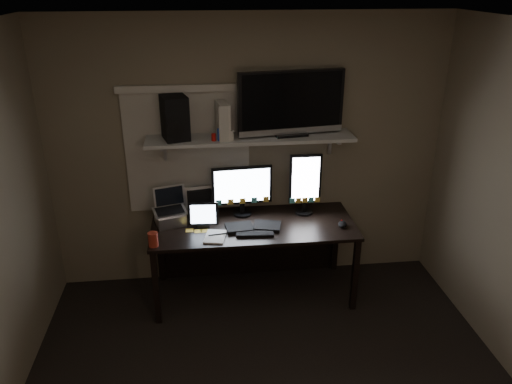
{
  "coord_description": "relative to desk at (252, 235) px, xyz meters",
  "views": [
    {
      "loc": [
        -0.43,
        -2.5,
        2.76
      ],
      "look_at": [
        0.0,
        1.25,
        1.12
      ],
      "focal_mm": 35.0,
      "sensor_mm": 36.0,
      "label": 1
    }
  ],
  "objects": [
    {
      "name": "back_wall",
      "position": [
        0.0,
        0.25,
        0.7
      ],
      "size": [
        3.6,
        0.0,
        3.6
      ],
      "primitive_type": "plane",
      "rotation": [
        1.57,
        0.0,
        0.0
      ],
      "color": "#685D4B",
      "rests_on": "floor"
    },
    {
      "name": "laptop",
      "position": [
        -0.73,
        -0.04,
        0.34
      ],
      "size": [
        0.33,
        0.3,
        0.32
      ],
      "primitive_type": "cube",
      "rotation": [
        0.0,
        0.0,
        0.28
      ],
      "color": "#BBBBC0",
      "rests_on": "desk"
    },
    {
      "name": "bottles",
      "position": [
        -0.25,
        -0.01,
        1.0
      ],
      "size": [
        0.25,
        0.08,
        0.15
      ],
      "primitive_type": null,
      "rotation": [
        0.0,
        0.0,
        0.1
      ],
      "color": "#A50F0C",
      "rests_on": "wall_shelf"
    },
    {
      "name": "file_sorter",
      "position": [
        -0.47,
        0.13,
        0.31
      ],
      "size": [
        0.23,
        0.14,
        0.28
      ],
      "primitive_type": "cube",
      "rotation": [
        0.0,
        0.0,
        0.2
      ],
      "color": "black",
      "rests_on": "desk"
    },
    {
      "name": "desk",
      "position": [
        0.0,
        0.0,
        0.0
      ],
      "size": [
        1.8,
        0.75,
        0.73
      ],
      "color": "black",
      "rests_on": "floor"
    },
    {
      "name": "tv",
      "position": [
        0.35,
        0.08,
        1.21
      ],
      "size": [
        0.94,
        0.29,
        0.56
      ],
      "primitive_type": "cube",
      "rotation": [
        0.0,
        0.0,
        0.13
      ],
      "color": "black",
      "rests_on": "wall_shelf"
    },
    {
      "name": "tablet",
      "position": [
        -0.44,
        -0.12,
        0.29
      ],
      "size": [
        0.27,
        0.13,
        0.23
      ],
      "primitive_type": "cube",
      "rotation": [
        0.0,
        0.0,
        -0.07
      ],
      "color": "black",
      "rests_on": "desk"
    },
    {
      "name": "sticky_notes",
      "position": [
        -0.46,
        -0.27,
        0.18
      ],
      "size": [
        0.35,
        0.3,
        0.0
      ],
      "primitive_type": null,
      "rotation": [
        0.0,
        0.0,
        0.34
      ],
      "color": "gold",
      "rests_on": "desk"
    },
    {
      "name": "monitor_landscape",
      "position": [
        -0.08,
        0.09,
        0.42
      ],
      "size": [
        0.55,
        0.09,
        0.48
      ],
      "primitive_type": "cube",
      "rotation": [
        0.0,
        0.0,
        0.06
      ],
      "color": "black",
      "rests_on": "desk"
    },
    {
      "name": "game_console",
      "position": [
        -0.24,
        0.08,
        1.08
      ],
      "size": [
        0.12,
        0.26,
        0.3
      ],
      "primitive_type": "cube",
      "rotation": [
        0.0,
        0.0,
        0.17
      ],
      "color": "#B8B4A6",
      "rests_on": "wall_shelf"
    },
    {
      "name": "window_blinds",
      "position": [
        -0.55,
        0.24,
        0.75
      ],
      "size": [
        1.1,
        0.02,
        1.1
      ],
      "primitive_type": "cube",
      "color": "beige",
      "rests_on": "back_wall"
    },
    {
      "name": "mouse",
      "position": [
        0.77,
        -0.25,
        0.2
      ],
      "size": [
        0.11,
        0.14,
        0.04
      ],
      "primitive_type": "ellipsoid",
      "rotation": [
        0.0,
        0.0,
        -0.33
      ],
      "color": "black",
      "rests_on": "desk"
    },
    {
      "name": "cup",
      "position": [
        -0.85,
        -0.42,
        0.24
      ],
      "size": [
        0.09,
        0.09,
        0.12
      ],
      "primitive_type": "cylinder",
      "rotation": [
        0.0,
        0.0,
        0.07
      ],
      "color": "maroon",
      "rests_on": "desk"
    },
    {
      "name": "ceiling",
      "position": [
        0.0,
        -1.55,
        1.95
      ],
      "size": [
        3.6,
        3.6,
        0.0
      ],
      "primitive_type": "plane",
      "rotation": [
        3.14,
        0.0,
        0.0
      ],
      "color": "silver",
      "rests_on": "back_wall"
    },
    {
      "name": "keyboard",
      "position": [
        -0.01,
        -0.2,
        0.19
      ],
      "size": [
        0.5,
        0.22,
        0.03
      ],
      "primitive_type": "cube",
      "rotation": [
        0.0,
        0.0,
        -0.07
      ],
      "color": "black",
      "rests_on": "desk"
    },
    {
      "name": "speaker",
      "position": [
        -0.64,
        0.08,
        1.11
      ],
      "size": [
        0.26,
        0.29,
        0.37
      ],
      "primitive_type": "cube",
      "rotation": [
        0.0,
        0.0,
        0.26
      ],
      "color": "black",
      "rests_on": "wall_shelf"
    },
    {
      "name": "monitor_portrait",
      "position": [
        0.49,
        0.05,
        0.47
      ],
      "size": [
        0.29,
        0.06,
        0.58
      ],
      "primitive_type": "cube",
      "rotation": [
        0.0,
        0.0,
        -0.01
      ],
      "color": "black",
      "rests_on": "desk"
    },
    {
      "name": "wall_shelf",
      "position": [
        0.0,
        0.08,
        0.91
      ],
      "size": [
        1.8,
        0.35,
        0.03
      ],
      "primitive_type": "cube",
      "color": "#A8A8A4",
      "rests_on": "back_wall"
    },
    {
      "name": "notepad",
      "position": [
        -0.35,
        -0.33,
        0.18
      ],
      "size": [
        0.21,
        0.27,
        0.01
      ],
      "primitive_type": "cube",
      "rotation": [
        0.0,
        0.0,
        -0.21
      ],
      "color": "beige",
      "rests_on": "desk"
    }
  ]
}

